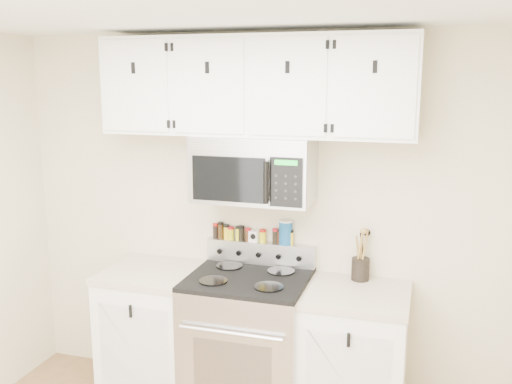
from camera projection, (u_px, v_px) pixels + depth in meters
back_wall at (262, 220)px, 3.89m from camera, size 3.50×0.01×2.50m
range at (248, 343)px, 3.74m from camera, size 0.76×0.65×1.10m
base_cabinet_left at (155, 332)px, 3.97m from camera, size 0.64×0.62×0.92m
base_cabinet_right at (354, 360)px, 3.57m from camera, size 0.64×0.62×0.92m
microwave at (254, 169)px, 3.64m from camera, size 0.76×0.44×0.42m
upper_cabinets at (255, 86)px, 3.56m from camera, size 2.00×0.35×0.62m
utensil_crock at (360, 267)px, 3.66m from camera, size 0.12×0.12×0.34m
kitchen_timer at (254, 236)px, 3.89m from camera, size 0.07×0.07×0.08m
salt_canister at (286, 232)px, 3.82m from camera, size 0.09×0.09×0.17m
spice_jar_0 at (216, 231)px, 3.97m from camera, size 0.04×0.04×0.11m
spice_jar_1 at (221, 230)px, 3.96m from camera, size 0.04×0.04×0.12m
spice_jar_2 at (227, 232)px, 3.95m from camera, size 0.04×0.04×0.10m
spice_jar_3 at (231, 233)px, 3.94m from camera, size 0.04×0.04×0.09m
spice_jar_4 at (238, 233)px, 3.92m from camera, size 0.04×0.04×0.10m
spice_jar_5 at (241, 233)px, 3.92m from camera, size 0.04×0.04×0.10m
spice_jar_6 at (248, 234)px, 3.90m from camera, size 0.04×0.04×0.09m
spice_jar_7 at (263, 236)px, 3.87m from camera, size 0.05×0.05×0.09m
spice_jar_8 at (275, 236)px, 3.85m from camera, size 0.04×0.04×0.10m
spice_jar_9 at (280, 236)px, 3.84m from camera, size 0.04×0.04×0.10m
spice_jar_10 at (290, 237)px, 3.82m from camera, size 0.04×0.04×0.10m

